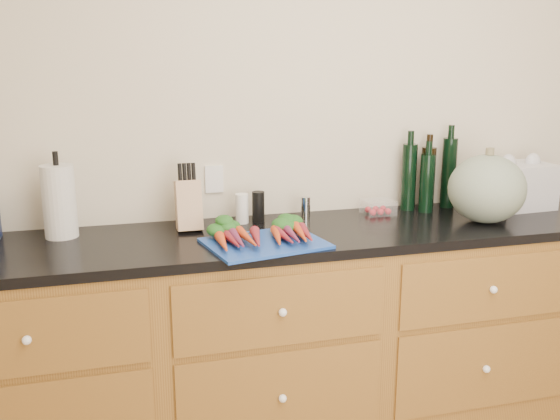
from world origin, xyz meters
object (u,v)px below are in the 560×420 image
object	(u,v)px
tomato_box	(378,207)
carrots	(262,233)
cutting_board	(265,243)
paper_towel	(59,201)
squash	(487,189)
knife_block	(188,205)

from	to	relation	value
tomato_box	carrots	bearing A→B (deg)	-155.40
cutting_board	paper_towel	size ratio (longest dim) A/B	1.50
paper_towel	tomato_box	xyz separation A→B (m)	(1.39, 0.01, -0.11)
tomato_box	squash	bearing A→B (deg)	-32.48
carrots	paper_towel	distance (m)	0.83
cutting_board	carrots	xyz separation A→B (m)	(-0.00, 0.05, 0.03)
cutting_board	tomato_box	xyz separation A→B (m)	(0.62, 0.33, 0.03)
knife_block	tomato_box	bearing A→B (deg)	1.96
carrots	tomato_box	distance (m)	0.68
paper_towel	tomato_box	distance (m)	1.40
carrots	paper_towel	bearing A→B (deg)	160.43
squash	tomato_box	bearing A→B (deg)	147.52
tomato_box	cutting_board	bearing A→B (deg)	-151.99
squash	paper_towel	size ratio (longest dim) A/B	1.13
knife_block	cutting_board	bearing A→B (deg)	-49.36
tomato_box	knife_block	bearing A→B (deg)	-178.04
squash	paper_towel	world-z (taller)	squash
cutting_board	carrots	bearing A→B (deg)	90.00
cutting_board	paper_towel	distance (m)	0.85
cutting_board	paper_towel	xyz separation A→B (m)	(-0.77, 0.32, 0.14)
paper_towel	knife_block	bearing A→B (deg)	-2.23
paper_towel	squash	bearing A→B (deg)	-7.73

